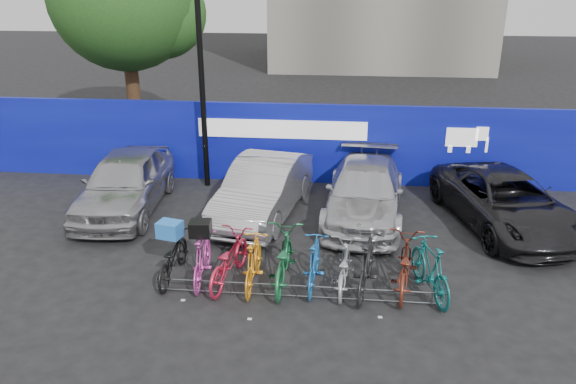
# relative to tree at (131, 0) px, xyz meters

# --- Properties ---
(ground) EXTENTS (100.00, 100.00, 0.00)m
(ground) POSITION_rel_tree_xyz_m (6.77, -10.06, -5.07)
(ground) COLOR black
(ground) RESTS_ON ground
(hoarding) EXTENTS (22.00, 0.18, 2.40)m
(hoarding) POSITION_rel_tree_xyz_m (6.78, -4.06, -3.86)
(hoarding) COLOR #0A0D8F
(hoarding) RESTS_ON ground
(tree) EXTENTS (5.40, 5.20, 7.80)m
(tree) POSITION_rel_tree_xyz_m (0.00, 0.00, 0.00)
(tree) COLOR #382314
(tree) RESTS_ON ground
(lamppost) EXTENTS (0.25, 0.50, 6.11)m
(lamppost) POSITION_rel_tree_xyz_m (3.57, -4.66, -1.80)
(lamppost) COLOR black
(lamppost) RESTS_ON ground
(bike_rack) EXTENTS (5.60, 0.03, 0.30)m
(bike_rack) POSITION_rel_tree_xyz_m (6.77, -10.66, -4.91)
(bike_rack) COLOR #595B60
(bike_rack) RESTS_ON ground
(car_0) EXTENTS (2.14, 4.73, 1.58)m
(car_0) POSITION_rel_tree_xyz_m (1.87, -6.70, -4.28)
(car_0) COLOR #A4A3A8
(car_0) RESTS_ON ground
(car_1) EXTENTS (2.35, 4.71, 1.49)m
(car_1) POSITION_rel_tree_xyz_m (5.57, -6.68, -4.33)
(car_1) COLOR #ACAAB0
(car_1) RESTS_ON ground
(car_2) EXTENTS (2.31, 4.89, 1.38)m
(car_2) POSITION_rel_tree_xyz_m (8.18, -6.52, -4.38)
(car_2) COLOR #B8B9BD
(car_2) RESTS_ON ground
(car_3) EXTENTS (3.37, 5.28, 1.36)m
(car_3) POSITION_rel_tree_xyz_m (11.63, -6.80, -4.39)
(car_3) COLOR black
(car_3) RESTS_ON ground
(bike_0) EXTENTS (0.67, 1.81, 0.94)m
(bike_0) POSITION_rel_tree_xyz_m (4.14, -10.11, -4.60)
(bike_0) COLOR black
(bike_0) RESTS_ON ground
(bike_1) EXTENTS (0.57, 1.75, 1.04)m
(bike_1) POSITION_rel_tree_xyz_m (4.79, -10.17, -4.55)
(bike_1) COLOR #D845AF
(bike_1) RESTS_ON ground
(bike_2) EXTENTS (1.04, 2.05, 1.03)m
(bike_2) POSITION_rel_tree_xyz_m (5.34, -10.16, -4.56)
(bike_2) COLOR red
(bike_2) RESTS_ON ground
(bike_3) EXTENTS (0.53, 1.76, 1.05)m
(bike_3) POSITION_rel_tree_xyz_m (5.87, -10.26, -4.54)
(bike_3) COLOR #FF9D1B
(bike_3) RESTS_ON ground
(bike_4) EXTENTS (0.75, 2.11, 1.10)m
(bike_4) POSITION_rel_tree_xyz_m (6.44, -10.10, -4.52)
(bike_4) COLOR #1D6A3C
(bike_4) RESTS_ON ground
(bike_5) EXTENTS (0.60, 1.75, 1.04)m
(bike_5) POSITION_rel_tree_xyz_m (7.09, -10.15, -4.55)
(bike_5) COLOR #1E67B6
(bike_5) RESTS_ON ground
(bike_6) EXTENTS (0.73, 1.78, 0.92)m
(bike_6) POSITION_rel_tree_xyz_m (7.67, -10.15, -4.61)
(bike_6) COLOR #B5B6BE
(bike_6) RESTS_ON ground
(bike_7) EXTENTS (0.88, 2.00, 1.16)m
(bike_7) POSITION_rel_tree_xyz_m (8.12, -10.24, -4.49)
(bike_7) COLOR black
(bike_7) RESTS_ON ground
(bike_8) EXTENTS (0.98, 2.10, 1.06)m
(bike_8) POSITION_rel_tree_xyz_m (8.87, -10.07, -4.54)
(bike_8) COLOR maroon
(bike_8) RESTS_ON ground
(bike_9) EXTENTS (1.00, 1.97, 1.14)m
(bike_9) POSITION_rel_tree_xyz_m (9.36, -10.23, -4.50)
(bike_9) COLOR #116A6A
(bike_9) RESTS_ON ground
(cargo_crate) EXTENTS (0.54, 0.45, 0.33)m
(cargo_crate) POSITION_rel_tree_xyz_m (4.14, -10.11, -3.96)
(cargo_crate) COLOR blue
(cargo_crate) RESTS_ON bike_0
(cargo_topcase) EXTENTS (0.44, 0.40, 0.31)m
(cargo_topcase) POSITION_rel_tree_xyz_m (4.79, -10.17, -3.88)
(cargo_topcase) COLOR black
(cargo_topcase) RESTS_ON bike_1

